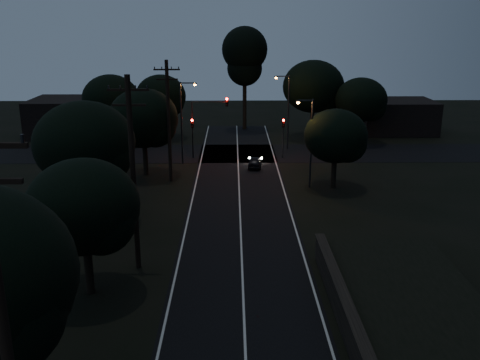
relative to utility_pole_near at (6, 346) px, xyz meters
name	(u,v)px	position (x,y,z in m)	size (l,w,h in m)	color
road_surface	(239,184)	(6.00, 33.12, -6.23)	(60.00, 70.00, 0.03)	black
utility_pole_near	(6,346)	(0.00, 0.00, 0.00)	(2.20, 0.30, 12.00)	black
utility_pole_mid	(133,172)	(0.00, 17.00, -0.51)	(2.20, 0.30, 11.00)	black
utility_pole_far	(169,120)	(0.00, 34.00, -0.76)	(2.20, 0.30, 10.50)	black
tree_left_b	(87,209)	(-1.80, 13.89, -1.56)	(5.68, 5.68, 7.22)	black
tree_left_c	(88,146)	(-4.26, 23.86, -0.69)	(6.80, 6.80, 8.59)	black
tree_left_d	(146,120)	(-2.28, 35.87, -1.12)	(6.23, 6.23, 7.91)	black
tree_far_nw	(163,97)	(-2.79, 51.88, -1.39)	(5.92, 5.92, 7.50)	black
tree_far_w	(113,100)	(-7.78, 47.87, -1.10)	(6.21, 6.21, 7.92)	black
tree_far_ne	(316,88)	(15.26, 51.85, -0.31)	(7.24, 7.24, 9.16)	black
tree_far_e	(363,101)	(20.21, 48.88, -1.42)	(5.86, 5.86, 7.44)	black
tree_right_a	(338,138)	(14.19, 31.89, -1.90)	(5.27, 5.27, 6.70)	black
tall_pine	(245,56)	(7.00, 57.00, 3.05)	(5.68, 5.68, 12.90)	black
building_left	(74,117)	(-14.00, 54.00, -4.05)	(10.00, 8.00, 4.40)	black
building_right	(396,116)	(26.00, 55.00, -4.25)	(9.00, 7.00, 4.00)	black
signal_left	(193,131)	(1.40, 41.99, -3.41)	(0.28, 0.35, 4.10)	black
signal_right	(283,131)	(10.60, 41.99, -3.41)	(0.28, 0.35, 4.10)	black
signal_mast	(209,116)	(3.09, 41.99, -1.91)	(3.70, 0.35, 6.25)	black
streetlight_a	(183,117)	(0.69, 40.00, -1.61)	(1.66, 0.26, 8.00)	black
streetlight_b	(287,107)	(11.31, 46.00, -1.61)	(1.66, 0.26, 8.00)	black
streetlight_c	(309,137)	(11.83, 32.00, -1.89)	(1.46, 0.26, 7.50)	black
car	(255,162)	(7.60, 38.43, -5.71)	(1.25, 3.12, 1.06)	black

